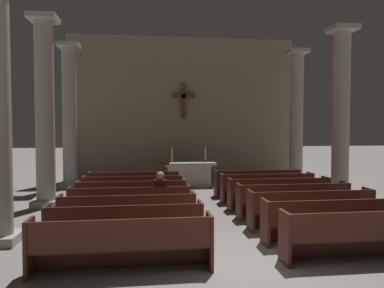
{
  "coord_description": "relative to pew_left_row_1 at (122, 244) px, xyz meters",
  "views": [
    {
      "loc": [
        -1.78,
        -6.2,
        2.44
      ],
      "look_at": [
        0.0,
        7.74,
        1.81
      ],
      "focal_mm": 34.21,
      "sensor_mm": 36.0,
      "label": 1
    }
  ],
  "objects": [
    {
      "name": "column_left_second",
      "position": [
        -2.67,
        5.59,
        2.37
      ],
      "size": [
        0.86,
        0.86,
        5.86
      ],
      "color": "#ADA89E",
      "rests_on": "ground"
    },
    {
      "name": "apse_with_cross",
      "position": [
        2.18,
        11.14,
        2.87
      ],
      "size": [
        10.61,
        0.45,
        6.69
      ],
      "color": "gray",
      "rests_on": "ground"
    },
    {
      "name": "pew_left_row_3",
      "position": [
        0.0,
        2.14,
        0.0
      ],
      "size": [
        3.06,
        0.5,
        0.95
      ],
      "color": "#4C2319",
      "rests_on": "ground"
    },
    {
      "name": "pew_left_row_2",
      "position": [
        0.0,
        1.07,
        0.0
      ],
      "size": [
        3.06,
        0.5,
        0.95
      ],
      "color": "#4C2319",
      "rests_on": "ground"
    },
    {
      "name": "pew_right_row_4",
      "position": [
        4.36,
        3.21,
        0.0
      ],
      "size": [
        3.06,
        0.5,
        0.95
      ],
      "color": "#4C2319",
      "rests_on": "ground"
    },
    {
      "name": "pew_right_row_1",
      "position": [
        4.36,
        0.0,
        0.0
      ],
      "size": [
        3.06,
        0.5,
        0.95
      ],
      "color": "#4C2319",
      "rests_on": "ground"
    },
    {
      "name": "pew_right_row_2",
      "position": [
        4.36,
        1.07,
        0.0
      ],
      "size": [
        3.06,
        0.5,
        0.95
      ],
      "color": "#4C2319",
      "rests_on": "ground"
    },
    {
      "name": "pew_left_row_5",
      "position": [
        0.0,
        4.28,
        0.0
      ],
      "size": [
        3.06,
        0.5,
        0.95
      ],
      "color": "#4C2319",
      "rests_on": "ground"
    },
    {
      "name": "column_right_second",
      "position": [
        7.03,
        5.59,
        2.37
      ],
      "size": [
        0.86,
        0.86,
        5.86
      ],
      "color": "#ADA89E",
      "rests_on": "ground"
    },
    {
      "name": "pew_right_row_6",
      "position": [
        4.36,
        5.35,
        0.0
      ],
      "size": [
        3.06,
        0.5,
        0.95
      ],
      "color": "#4C2319",
      "rests_on": "ground"
    },
    {
      "name": "lone_worshipper",
      "position": [
        0.77,
        3.25,
        0.22
      ],
      "size": [
        0.32,
        0.43,
        1.32
      ],
      "color": "#26262B",
      "rests_on": "ground"
    },
    {
      "name": "pew_right_row_7",
      "position": [
        4.36,
        6.42,
        0.0
      ],
      "size": [
        3.06,
        0.5,
        0.95
      ],
      "color": "#4C2319",
      "rests_on": "ground"
    },
    {
      "name": "pew_left_row_6",
      "position": [
        0.0,
        5.35,
        0.0
      ],
      "size": [
        3.06,
        0.5,
        0.95
      ],
      "color": "#4C2319",
      "rests_on": "ground"
    },
    {
      "name": "candlestick_left",
      "position": [
        1.48,
        8.86,
        0.74
      ],
      "size": [
        0.16,
        0.16,
        0.64
      ],
      "color": "#B79338",
      "rests_on": "altar"
    },
    {
      "name": "altar",
      "position": [
        2.18,
        8.86,
        0.06
      ],
      "size": [
        2.2,
        0.9,
        1.01
      ],
      "color": "#BCB7AD",
      "rests_on": "ground"
    },
    {
      "name": "pew_right_row_3",
      "position": [
        4.36,
        2.14,
        0.0
      ],
      "size": [
        3.06,
        0.5,
        0.95
      ],
      "color": "#4C2319",
      "rests_on": "ground"
    },
    {
      "name": "pew_left_row_7",
      "position": [
        0.0,
        6.42,
        0.0
      ],
      "size": [
        3.06,
        0.5,
        0.95
      ],
      "color": "#4C2319",
      "rests_on": "ground"
    },
    {
      "name": "candlestick_right",
      "position": [
        2.88,
        8.86,
        0.74
      ],
      "size": [
        0.16,
        0.16,
        0.64
      ],
      "color": "#B79338",
      "rests_on": "altar"
    },
    {
      "name": "column_left_third",
      "position": [
        -2.67,
        9.29,
        2.37
      ],
      "size": [
        0.86,
        0.86,
        5.86
      ],
      "color": "#ADA89E",
      "rests_on": "ground"
    },
    {
      "name": "pew_right_row_5",
      "position": [
        4.36,
        4.28,
        0.0
      ],
      "size": [
        3.06,
        0.5,
        0.95
      ],
      "color": "#4C2319",
      "rests_on": "ground"
    },
    {
      "name": "pew_left_row_1",
      "position": [
        0.0,
        0.0,
        0.0
      ],
      "size": [
        3.06,
        0.5,
        0.95
      ],
      "color": "#4C2319",
      "rests_on": "ground"
    },
    {
      "name": "column_right_third",
      "position": [
        7.03,
        9.29,
        2.37
      ],
      "size": [
        0.86,
        0.86,
        5.86
      ],
      "color": "#ADA89E",
      "rests_on": "ground"
    },
    {
      "name": "pew_left_row_4",
      "position": [
        0.0,
        3.21,
        0.0
      ],
      "size": [
        3.06,
        0.5,
        0.95
      ],
      "color": "#4C2319",
      "rests_on": "ground"
    },
    {
      "name": "ground_plane",
      "position": [
        2.18,
        0.04,
        -0.48
      ],
      "size": [
        80.0,
        80.0,
        0.0
      ],
      "primitive_type": "plane",
      "color": "gray"
    },
    {
      "name": "lectern",
      "position": [
        1.07,
        7.66,
        0.07
      ],
      "size": [
        0.44,
        0.36,
        1.15
      ],
      "color": "#4C2319",
      "rests_on": "ground"
    }
  ]
}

